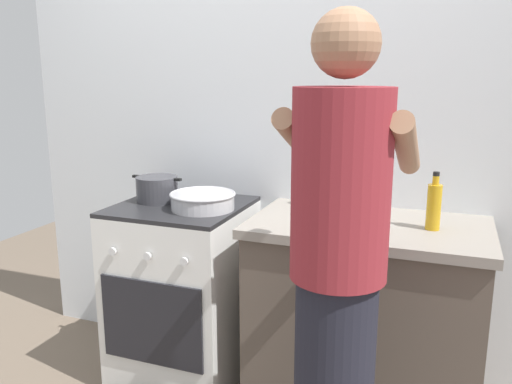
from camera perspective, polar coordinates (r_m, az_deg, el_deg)
name	(u,v)px	position (r m, az deg, el deg)	size (l,w,h in m)	color
back_wall	(312,129)	(2.61, 6.08, 6.84)	(3.20, 0.10, 2.50)	silver
countertop	(364,320)	(2.43, 11.69, -13.51)	(1.00, 0.60, 0.90)	brown
stove_range	(183,291)	(2.69, -7.92, -10.70)	(0.60, 0.62, 0.90)	white
pot	(157,189)	(2.62, -10.74, 0.33)	(0.27, 0.20, 0.12)	#38383D
mixing_bowl	(203,200)	(2.44, -5.83, -0.88)	(0.31, 0.31, 0.08)	#B7B7BC
utensil_crock	(333,190)	(2.45, 8.41, 0.17)	(0.10, 0.10, 0.30)	silver
oil_bottle	(434,206)	(2.22, 18.83, -1.43)	(0.06, 0.06, 0.24)	gold
person	(337,288)	(1.68, 8.87, -10.30)	(0.41, 0.50, 1.70)	black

